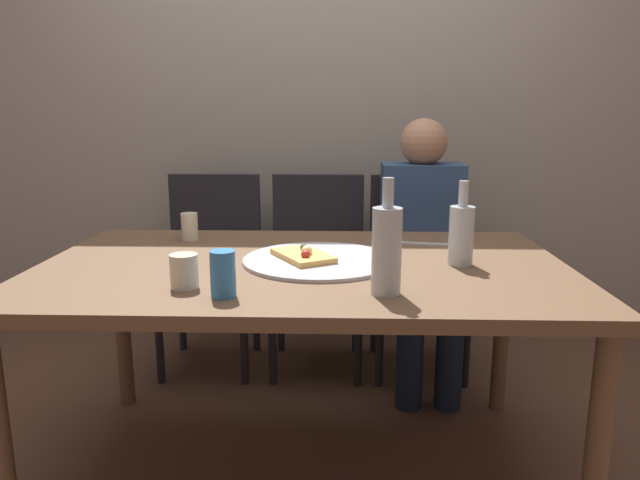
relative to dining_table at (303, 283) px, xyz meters
The scene contains 15 objects.
ground_plane 0.66m from the dining_table, ahead, with size 8.00×8.00×0.00m, color #513828.
back_wall 1.46m from the dining_table, 90.00° to the left, with size 6.00×0.10×2.60m, color gray.
dining_table is the anchor object (origin of this frame).
pizza_tray 0.09m from the dining_table, 11.30° to the left, with size 0.48×0.48×0.01m, color #ADADB2.
pizza_slice_last 0.09m from the dining_table, 53.35° to the left, with size 0.22×0.26×0.05m.
wine_bottle 0.44m from the dining_table, 53.00° to the right, with size 0.08×0.08×0.31m.
beer_bottle 0.52m from the dining_table, ahead, with size 0.08×0.08×0.26m.
tumbler_near 0.56m from the dining_table, 144.01° to the left, with size 0.06×0.06×0.10m, color beige.
tumbler_far 0.43m from the dining_table, 137.53° to the right, with size 0.08×0.08×0.09m, color beige.
soda_can 0.42m from the dining_table, 117.53° to the right, with size 0.07×0.07×0.12m, color #337AC1.
table_knife 0.49m from the dining_table, 34.90° to the left, with size 0.22×0.02×0.01m, color #B7B7BC.
chair_left 1.04m from the dining_table, 118.58° to the left, with size 0.44×0.44×0.90m.
chair_middle 0.92m from the dining_table, 89.20° to the left, with size 0.44×0.44×0.90m.
chair_right 1.04m from the dining_table, 61.76° to the left, with size 0.44×0.44×0.90m.
guest_in_sweater 0.90m from the dining_table, 57.18° to the left, with size 0.36×0.56×1.17m.
Camera 1 is at (0.11, -1.80, 1.20)m, focal length 33.04 mm.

